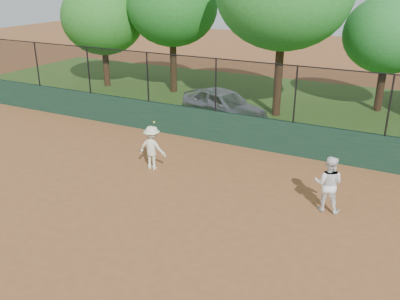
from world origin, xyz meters
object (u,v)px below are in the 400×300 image
at_px(parked_car, 224,105).
at_px(tree_1, 172,6).
at_px(player_second, 328,184).
at_px(tree_3, 388,35).
at_px(tree_0, 102,18).
at_px(player_main, 152,148).

relative_size(parked_car, tree_1, 0.63).
xyz_separation_m(player_second, tree_3, (0.04, 10.76, 2.70)).
distance_m(player_second, tree_0, 17.29).
bearing_deg(tree_0, tree_1, 7.75).
xyz_separation_m(player_second, tree_1, (-10.37, 9.51, 3.71)).
height_order(tree_0, tree_1, tree_1).
bearing_deg(parked_car, player_main, -158.51).
bearing_deg(player_second, player_main, -5.52).
relative_size(tree_1, tree_3, 1.26).
bearing_deg(player_main, tree_1, 116.50).
distance_m(parked_car, tree_3, 8.01).
distance_m(player_main, tree_1, 11.07).
distance_m(player_second, tree_1, 14.55).
relative_size(player_second, tree_1, 0.24).
distance_m(parked_car, tree_1, 6.86).
height_order(parked_car, tree_0, tree_0).
xyz_separation_m(player_main, tree_3, (5.76, 10.57, 2.75)).
bearing_deg(player_second, tree_0, -35.29).
height_order(tree_0, tree_3, tree_0).
xyz_separation_m(tree_0, tree_1, (4.12, 0.56, 0.71)).
relative_size(player_second, player_main, 0.91).
relative_size(parked_car, player_second, 2.62).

